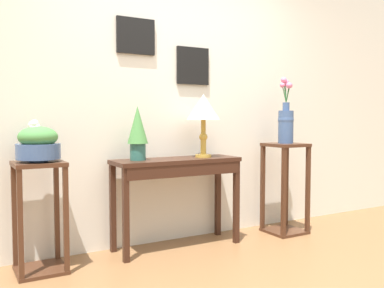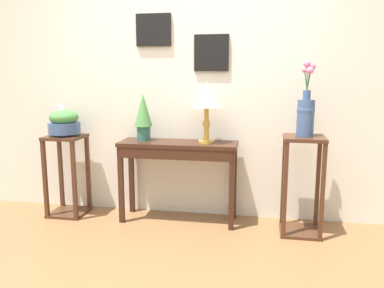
% 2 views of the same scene
% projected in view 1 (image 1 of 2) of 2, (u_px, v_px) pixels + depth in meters
% --- Properties ---
extents(back_wall_with_art, '(9.00, 0.13, 2.80)m').
position_uv_depth(back_wall_with_art, '(168.00, 87.00, 3.85)').
color(back_wall_with_art, silver).
rests_on(back_wall_with_art, ground).
extents(console_table, '(1.11, 0.37, 0.78)m').
position_uv_depth(console_table, '(178.00, 173.00, 3.61)').
color(console_table, '#381E14').
rests_on(console_table, ground).
extents(table_lamp, '(0.30, 0.30, 0.56)m').
position_uv_depth(table_lamp, '(203.00, 110.00, 3.73)').
color(table_lamp, gold).
rests_on(table_lamp, console_table).
extents(potted_plant_on_console, '(0.17, 0.17, 0.45)m').
position_uv_depth(potted_plant_on_console, '(138.00, 130.00, 3.47)').
color(potted_plant_on_console, '#2D665B').
rests_on(potted_plant_on_console, console_table).
extents(pedestal_stand_left, '(0.35, 0.35, 0.81)m').
position_uv_depth(pedestal_stand_left, '(40.00, 217.00, 3.07)').
color(pedestal_stand_left, '#472819').
rests_on(pedestal_stand_left, ground).
extents(planter_bowl_wide_left, '(0.31, 0.31, 0.30)m').
position_uv_depth(planter_bowl_wide_left, '(38.00, 143.00, 3.03)').
color(planter_bowl_wide_left, '#3D5684').
rests_on(planter_bowl_wide_left, pedestal_stand_left).
extents(pedestal_stand_right, '(0.35, 0.35, 0.88)m').
position_uv_depth(pedestal_stand_right, '(285.00, 188.00, 4.12)').
color(pedestal_stand_right, '#472819').
rests_on(pedestal_stand_right, ground).
extents(flower_vase_tall_right, '(0.15, 0.16, 0.64)m').
position_uv_depth(flower_vase_tall_right, '(286.00, 120.00, 4.08)').
color(flower_vase_tall_right, '#3D5684').
rests_on(flower_vase_tall_right, pedestal_stand_right).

